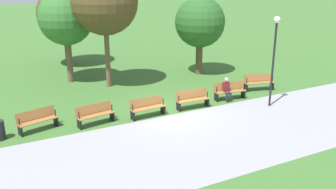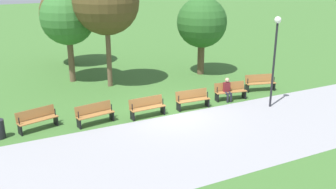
# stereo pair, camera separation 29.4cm
# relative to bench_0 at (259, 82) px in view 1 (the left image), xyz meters

# --- Properties ---
(ground_plane) EXTENTS (120.00, 120.00, 0.00)m
(ground_plane) POSITION_rel_bench_0_xyz_m (5.92, 0.82, -0.47)
(ground_plane) COLOR #3D6B2D
(path_paving) EXTENTS (26.31, 5.82, 0.01)m
(path_paving) POSITION_rel_bench_0_xyz_m (5.92, 3.98, -0.47)
(path_paving) COLOR #939399
(path_paving) RESTS_ON ground
(bench_0) EXTENTS (1.74, 0.88, 0.89)m
(bench_0) POSITION_rel_bench_0_xyz_m (0.00, 0.00, 0.00)
(bench_0) COLOR #996633
(bench_0) RESTS_ON ground
(bench_1) EXTENTS (1.73, 0.72, 0.89)m
(bench_1) POSITION_rel_bench_0_xyz_m (2.34, 0.48, 0.00)
(bench_1) COLOR #996633
(bench_1) RESTS_ON ground
(bench_2) EXTENTS (1.70, 0.56, 0.89)m
(bench_2) POSITION_rel_bench_0_xyz_m (4.72, 0.73, 0.00)
(bench_2) COLOR #996633
(bench_2) RESTS_ON ground
(bench_3) EXTENTS (1.70, 0.56, 0.89)m
(bench_3) POSITION_rel_bench_0_xyz_m (7.11, 0.73, 0.00)
(bench_3) COLOR #996633
(bench_3) RESTS_ON ground
(bench_4) EXTENTS (1.73, 0.72, 0.89)m
(bench_4) POSITION_rel_bench_0_xyz_m (9.49, 0.48, 0.00)
(bench_4) COLOR #996633
(bench_4) RESTS_ON ground
(bench_5) EXTENTS (1.74, 0.88, 0.89)m
(bench_5) POSITION_rel_bench_0_xyz_m (11.83, -0.00, 0.00)
(bench_5) COLOR #996633
(bench_5) RESTS_ON ground
(person_seated) EXTENTS (0.38, 0.56, 1.20)m
(person_seated) POSITION_rel_bench_0_xyz_m (2.60, 0.59, 0.17)
(person_seated) COLOR maroon
(person_seated) RESTS_ON ground
(tree_0) EXTENTS (3.68, 3.68, 5.33)m
(tree_0) POSITION_rel_bench_0_xyz_m (8.03, -10.44, 3.01)
(tree_0) COLOR #4C3828
(tree_0) RESTS_ON ground
(tree_1) EXTENTS (3.09, 3.09, 4.82)m
(tree_1) POSITION_rel_bench_0_xyz_m (1.17, -4.41, 2.78)
(tree_1) COLOR brown
(tree_1) RESTS_ON ground
(tree_2) EXTENTS (3.12, 3.12, 5.34)m
(tree_2) POSITION_rel_bench_0_xyz_m (8.87, -6.42, 3.28)
(tree_2) COLOR brown
(tree_2) RESTS_ON ground
(tree_3) EXTENTS (3.60, 3.60, 6.55)m
(tree_3) POSITION_rel_bench_0_xyz_m (7.16, -4.51, 4.26)
(tree_3) COLOR brown
(tree_3) RESTS_ON ground
(lamp_post) EXTENTS (0.32, 0.32, 4.38)m
(lamp_post) POSITION_rel_bench_0_xyz_m (1.18, 2.23, 2.54)
(lamp_post) COLOR black
(lamp_post) RESTS_ON ground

